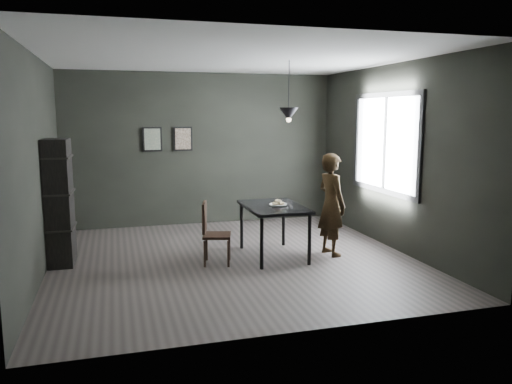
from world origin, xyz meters
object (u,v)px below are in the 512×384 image
object	(u,v)px
white_plate	(278,205)
woman	(331,204)
wood_chair	(211,229)
shelf_unit	(59,203)
pendant_lamp	(289,114)
cafe_table	(274,211)

from	to	relation	value
white_plate	woman	distance (m)	0.78
wood_chair	shelf_unit	distance (m)	2.10
shelf_unit	pendant_lamp	world-z (taller)	pendant_lamp
white_plate	shelf_unit	distance (m)	3.02
pendant_lamp	wood_chair	bearing A→B (deg)	-169.61
white_plate	pendant_lamp	world-z (taller)	pendant_lamp
shelf_unit	woman	bearing A→B (deg)	-6.73
white_plate	shelf_unit	bearing A→B (deg)	171.37
woman	pendant_lamp	bearing A→B (deg)	57.42
shelf_unit	pendant_lamp	size ratio (longest dim) A/B	1.99
cafe_table	wood_chair	xyz separation A→B (m)	(-0.93, -0.12, -0.18)
white_plate	cafe_table	bearing A→B (deg)	172.30
woman	shelf_unit	xyz separation A→B (m)	(-3.76, 0.58, 0.11)
cafe_table	wood_chair	bearing A→B (deg)	-172.86
cafe_table	woman	bearing A→B (deg)	-9.43
woman	white_plate	bearing A→B (deg)	69.97
woman	shelf_unit	size ratio (longest dim) A/B	0.87
woman	shelf_unit	distance (m)	3.81
white_plate	woman	xyz separation A→B (m)	(0.77, -0.13, -0.01)
shelf_unit	white_plate	bearing A→B (deg)	-6.53
woman	wood_chair	xyz separation A→B (m)	(-1.77, 0.02, -0.26)
cafe_table	woman	size ratio (longest dim) A/B	0.80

